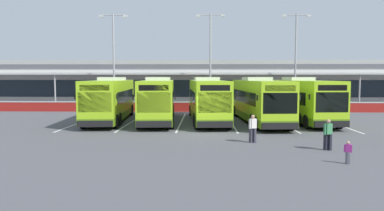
{
  "coord_description": "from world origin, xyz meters",
  "views": [
    {
      "loc": [
        -0.25,
        -24.47,
        3.79
      ],
      "look_at": [
        -1.11,
        3.0,
        1.6
      ],
      "focal_mm": 33.52,
      "sensor_mm": 36.0,
      "label": 1
    }
  ],
  "objects": [
    {
      "name": "pedestrian_child",
      "position": [
        6.07,
        -8.85,
        0.54
      ],
      "size": [
        0.33,
        0.24,
        1.0
      ],
      "color": "slate",
      "rests_on": "ground"
    },
    {
      "name": "bay_stripe_mid_east",
      "position": [
        6.3,
        6.0,
        0.0
      ],
      "size": [
        0.14,
        13.0,
        0.01
      ],
      "primitive_type": "cube",
      "color": "silver",
      "rests_on": "ground"
    },
    {
      "name": "red_barrier_wall",
      "position": [
        0.0,
        14.5,
        0.56
      ],
      "size": [
        60.0,
        0.4,
        1.1
      ],
      "color": "maroon",
      "rests_on": "ground"
    },
    {
      "name": "lamp_post_east",
      "position": [
        10.38,
        17.42,
        6.29
      ],
      "size": [
        3.24,
        0.28,
        11.0
      ],
      "color": "#9E9EA3",
      "rests_on": "ground"
    },
    {
      "name": "coach_bus_centre",
      "position": [
        0.1,
        5.98,
        1.79
      ],
      "size": [
        3.67,
        12.31,
        3.78
      ],
      "color": "#9ED11E",
      "rests_on": "ground"
    },
    {
      "name": "bay_stripe_centre",
      "position": [
        2.1,
        6.0,
        0.0
      ],
      "size": [
        0.14,
        13.0,
        0.01
      ],
      "primitive_type": "cube",
      "color": "silver",
      "rests_on": "ground"
    },
    {
      "name": "bay_stripe_far_west",
      "position": [
        -10.5,
        6.0,
        0.0
      ],
      "size": [
        0.14,
        13.0,
        0.01
      ],
      "primitive_type": "cube",
      "color": "silver",
      "rests_on": "ground"
    },
    {
      "name": "coach_bus_right_centre",
      "position": [
        4.39,
        5.33,
        1.79
      ],
      "size": [
        3.67,
        12.31,
        3.78
      ],
      "color": "#9ED11E",
      "rests_on": "ground"
    },
    {
      "name": "coach_bus_leftmost",
      "position": [
        -8.23,
        6.05,
        1.79
      ],
      "size": [
        3.67,
        12.31,
        3.78
      ],
      "color": "#9ED11E",
      "rests_on": "ground"
    },
    {
      "name": "bay_stripe_east",
      "position": [
        10.5,
        6.0,
        0.0
      ],
      "size": [
        0.14,
        13.0,
        0.01
      ],
      "primitive_type": "cube",
      "color": "silver",
      "rests_on": "ground"
    },
    {
      "name": "terminal_building",
      "position": [
        -0.0,
        26.91,
        3.01
      ],
      "size": [
        70.0,
        13.0,
        6.0
      ],
      "color": "#B7B7B2",
      "rests_on": "ground"
    },
    {
      "name": "bay_stripe_west",
      "position": [
        -6.3,
        6.0,
        0.0
      ],
      "size": [
        0.14,
        13.0,
        0.01
      ],
      "primitive_type": "cube",
      "color": "silver",
      "rests_on": "ground"
    },
    {
      "name": "bay_stripe_mid_west",
      "position": [
        -2.1,
        6.0,
        0.0
      ],
      "size": [
        0.14,
        13.0,
        0.01
      ],
      "primitive_type": "cube",
      "color": "silver",
      "rests_on": "ground"
    },
    {
      "name": "coach_bus_left_centre",
      "position": [
        -4.11,
        5.95,
        1.79
      ],
      "size": [
        3.67,
        12.31,
        3.78
      ],
      "color": "#9ED11E",
      "rests_on": "ground"
    },
    {
      "name": "lamp_post_west",
      "position": [
        -10.61,
        16.89,
        6.29
      ],
      "size": [
        3.24,
        0.28,
        11.0
      ],
      "color": "#9E9EA3",
      "rests_on": "ground"
    },
    {
      "name": "pedestrian_near_bin",
      "position": [
        6.21,
        -5.9,
        0.87
      ],
      "size": [
        0.52,
        0.35,
        1.62
      ],
      "color": "black",
      "rests_on": "ground"
    },
    {
      "name": "pedestrian_in_dark_coat",
      "position": [
        2.61,
        -3.86,
        0.87
      ],
      "size": [
        0.5,
        0.38,
        1.62
      ],
      "color": "#33333D",
      "rests_on": "ground"
    },
    {
      "name": "lamp_post_centre",
      "position": [
        0.56,
        17.0,
        6.29
      ],
      "size": [
        3.24,
        0.28,
        11.0
      ],
      "color": "#9E9EA3",
      "rests_on": "ground"
    },
    {
      "name": "coach_bus_rightmost",
      "position": [
        8.16,
        6.4,
        1.79
      ],
      "size": [
        3.67,
        12.31,
        3.78
      ],
      "color": "#9ED11E",
      "rests_on": "ground"
    },
    {
      "name": "ground_plane",
      "position": [
        0.0,
        0.0,
        0.0
      ],
      "size": [
        200.0,
        200.0,
        0.0
      ],
      "primitive_type": "plane",
      "color": "#4C4C51"
    }
  ]
}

